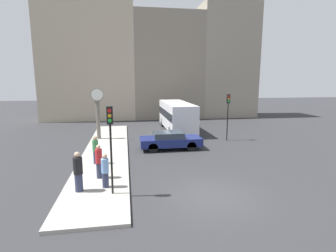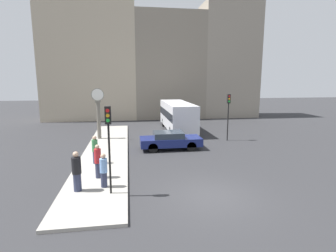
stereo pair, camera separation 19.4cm
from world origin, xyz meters
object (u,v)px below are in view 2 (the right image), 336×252
Objects in this scene: pedestrian_blue_stripe at (104,170)px; pedestrian_black_jacket at (77,171)px; pedestrian_red_top at (98,161)px; bus_distant at (177,115)px; sedan_car at (170,140)px; street_clock at (98,114)px; traffic_light_far at (228,108)px; traffic_light_near at (109,132)px; pedestrian_green_hoodie at (95,149)px.

pedestrian_blue_stripe is 0.88× the size of pedestrian_black_jacket.
bus_distant is at bearing 62.72° from pedestrian_red_top.
sedan_car is at bearing 58.16° from pedestrian_blue_stripe.
pedestrian_blue_stripe is at bearing -83.08° from street_clock.
traffic_light_far reaches higher than bus_distant.
pedestrian_black_jacket is at bearing 161.75° from traffic_light_near.
traffic_light_far is 12.69m from pedestrian_red_top.
traffic_light_near is 0.98× the size of traffic_light_far.
traffic_light_near is at bearing -75.24° from pedestrian_green_hoodie.
pedestrian_green_hoodie is 2.49m from pedestrian_red_top.
sedan_car is 8.06m from pedestrian_blue_stripe.
street_clock is (-10.87, 1.81, -0.53)m from traffic_light_far.
traffic_light_near is 11.63m from street_clock.
traffic_light_far reaches higher than sedan_car.
traffic_light_near is at bearing -117.11° from sedan_car.
street_clock is 2.51× the size of pedestrian_green_hoodie.
pedestrian_red_top reaches higher than pedestrian_green_hoodie.
pedestrian_black_jacket is at bearing -89.24° from street_clock.
bus_distant is 2.19× the size of traffic_light_near.
traffic_light_far is (3.43, -5.02, 1.18)m from bus_distant.
pedestrian_black_jacket is at bearing -127.24° from sedan_car.
traffic_light_near reaches higher than pedestrian_black_jacket.
traffic_light_near is 13.37m from traffic_light_far.
street_clock is 2.33× the size of pedestrian_black_jacket.
pedestrian_green_hoodie is at bearing 102.52° from pedestrian_blue_stripe.
street_clock is at bearing 90.76° from pedestrian_black_jacket.
bus_distant is at bearing 75.11° from sedan_car.
pedestrian_red_top is (-4.65, -5.58, 0.33)m from sedan_car.
pedestrian_black_jacket is at bearing -166.99° from pedestrian_blue_stripe.
sedan_car is 8.94m from pedestrian_black_jacket.
traffic_light_near is at bearing -133.56° from traffic_light_far.
traffic_light_near reaches higher than pedestrian_blue_stripe.
sedan_car is at bearing 50.20° from pedestrian_red_top.
pedestrian_blue_stripe is 1.33m from pedestrian_red_top.
sedan_car is 1.17× the size of traffic_light_near.
pedestrian_blue_stripe is (-4.25, -6.85, 0.27)m from sedan_car.
pedestrian_red_top reaches higher than pedestrian_blue_stripe.
pedestrian_blue_stripe is 1.19m from pedestrian_black_jacket.
pedestrian_green_hoodie is at bearing -124.28° from bus_distant.
traffic_light_near is 0.91× the size of street_clock.
pedestrian_red_top is (-9.96, -7.65, -1.80)m from traffic_light_far.
pedestrian_green_hoodie is at bearing 104.76° from traffic_light_near.
pedestrian_black_jacket is (-7.29, -14.21, -0.58)m from bus_distant.
bus_distant reaches higher than pedestrian_blue_stripe.
bus_distant is (1.89, 7.09, 0.94)m from sedan_car.
pedestrian_blue_stripe is (-6.14, -13.94, -0.68)m from bus_distant.
pedestrian_black_jacket is (-0.33, -3.99, 0.05)m from pedestrian_green_hoodie.
pedestrian_red_top is at bearing 63.65° from pedestrian_black_jacket.
bus_distant is at bearing 23.33° from street_clock.
pedestrian_black_jacket is (-1.51, 0.50, -1.86)m from traffic_light_near.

